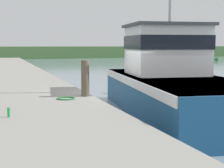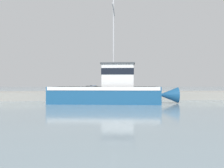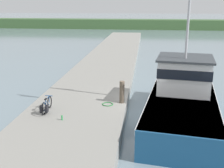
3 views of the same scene
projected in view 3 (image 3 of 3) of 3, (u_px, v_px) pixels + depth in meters
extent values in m
plane|color=gray|center=(143.00, 113.00, 17.62)|extent=(320.00, 320.00, 0.00)
cube|color=gray|center=(83.00, 104.00, 17.93)|extent=(5.61, 80.00, 0.85)
cube|color=navy|center=(182.00, 110.00, 16.02)|extent=(4.99, 10.19, 1.51)
cone|color=navy|center=(184.00, 83.00, 21.37)|extent=(1.66, 1.94, 1.43)
cube|color=white|center=(182.00, 100.00, 15.85)|extent=(5.03, 10.01, 0.30)
cube|color=white|center=(184.00, 75.00, 16.67)|extent=(3.28, 3.13, 1.98)
cube|color=black|center=(185.00, 70.00, 16.57)|extent=(3.35, 3.19, 0.55)
cube|color=#3D4247|center=(185.00, 58.00, 16.37)|extent=(3.55, 3.38, 0.12)
torus|color=black|center=(44.00, 109.00, 15.02)|extent=(0.07, 0.70, 0.70)
torus|color=black|center=(50.00, 102.00, 16.00)|extent=(0.07, 0.70, 0.70)
cylinder|color=navy|center=(45.00, 109.00, 15.20)|extent=(0.05, 0.35, 0.19)
cylinder|color=navy|center=(46.00, 104.00, 15.36)|extent=(0.04, 0.14, 0.53)
cylinder|color=navy|center=(45.00, 104.00, 15.18)|extent=(0.05, 0.46, 0.40)
cylinder|color=navy|center=(47.00, 103.00, 15.61)|extent=(0.05, 0.65, 0.54)
cylinder|color=navy|center=(47.00, 98.00, 15.59)|extent=(0.05, 0.53, 0.05)
cylinder|color=navy|center=(49.00, 99.00, 15.92)|extent=(0.04, 0.10, 0.36)
cylinder|color=navy|center=(49.00, 96.00, 15.83)|extent=(0.44, 0.05, 0.04)
cube|color=black|center=(46.00, 99.00, 15.30)|extent=(0.11, 0.24, 0.05)
cube|color=black|center=(42.00, 109.00, 15.09)|extent=(0.13, 0.32, 0.39)
cube|color=black|center=(47.00, 109.00, 15.06)|extent=(0.13, 0.32, 0.39)
cylinder|color=brown|center=(122.00, 92.00, 16.75)|extent=(0.30, 0.30, 1.34)
torus|color=#197A2D|center=(108.00, 104.00, 16.62)|extent=(0.65, 0.65, 0.04)
cylinder|color=green|center=(62.00, 118.00, 14.41)|extent=(0.07, 0.07, 0.26)
cylinder|color=silver|center=(45.00, 102.00, 16.66)|extent=(0.07, 0.07, 0.21)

